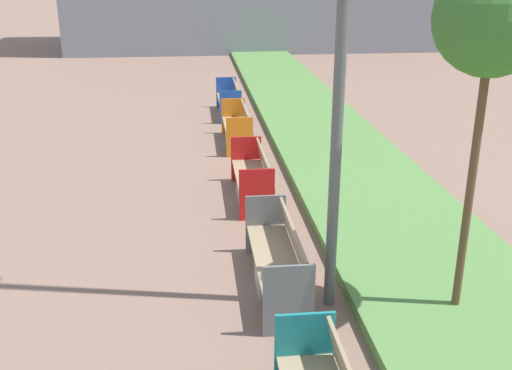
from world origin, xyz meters
TOP-DOWN VIEW (x-y plane):
  - planter_grass_strip at (3.20, 12.00)m, footprint 2.80×120.00m
  - bench_grey_frame at (0.94, 9.59)m, footprint 0.65×2.29m
  - bench_red_frame at (0.94, 13.00)m, footprint 0.65×2.10m
  - bench_orange_frame at (0.94, 16.71)m, footprint 0.65×2.11m
  - bench_blue_frame at (0.94, 19.85)m, footprint 0.65×2.16m
  - sapling_tree_near at (3.08, 8.66)m, footprint 1.29×1.29m

SIDE VIEW (x-z plane):
  - planter_grass_strip at x=3.20m, z-range 0.00..0.18m
  - bench_red_frame at x=0.94m, z-range -0.10..0.84m
  - bench_orange_frame at x=0.94m, z-range -0.10..0.84m
  - bench_blue_frame at x=0.94m, z-range -0.10..0.84m
  - bench_grey_frame at x=0.94m, z-range -0.10..0.84m
  - sapling_tree_near at x=3.08m, z-range 1.49..5.83m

